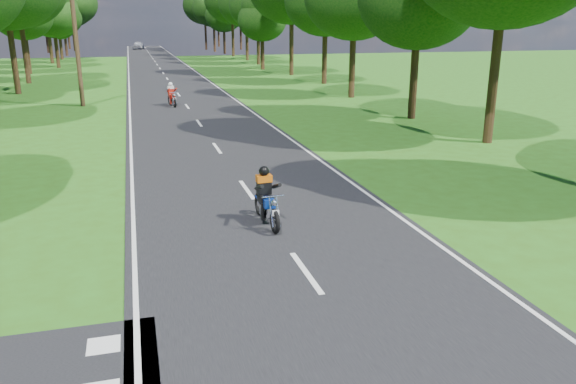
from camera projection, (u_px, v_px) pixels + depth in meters
name	position (u px, v px, depth m)	size (l,w,h in m)	color
ground	(341.00, 323.00, 9.36)	(160.00, 160.00, 0.00)	#2A5513
main_road	(163.00, 73.00, 55.50)	(7.00, 140.00, 0.02)	black
road_markings	(163.00, 75.00, 53.74)	(7.40, 140.00, 0.01)	silver
telegraph_pole	(76.00, 36.00, 32.50)	(1.20, 0.26, 8.00)	#382616
rider_near_blue	(266.00, 196.00, 13.73)	(0.57, 1.71, 1.43)	navy
rider_far_red	(172.00, 94.00, 33.38)	(0.56, 1.67, 1.40)	#AF120D
distant_car	(138.00, 45.00, 105.36)	(1.74, 4.31, 1.47)	silver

